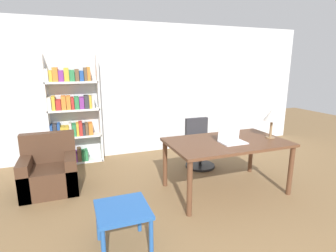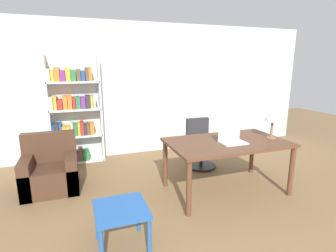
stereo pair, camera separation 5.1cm
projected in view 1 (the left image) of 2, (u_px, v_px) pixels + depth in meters
The scene contains 8 objects.
wall_back at pixel (137, 90), 5.44m from camera, with size 8.00×0.06×2.70m.
desk at pixel (227, 147), 3.85m from camera, with size 1.73×1.02×0.78m.
laptop at pixel (232, 138), 3.75m from camera, with size 0.36×0.26×0.27m.
table_lamp at pixel (272, 115), 3.91m from camera, with size 0.24×0.24×0.46m.
office_chair at pixel (199, 146), 4.88m from camera, with size 0.54×0.54×0.90m.
side_table_blue at pixel (123, 215), 2.64m from camera, with size 0.52×0.54×0.47m.
armchair at pixel (50, 172), 3.94m from camera, with size 0.78×0.67×0.85m.
bookshelf at pixel (72, 115), 4.92m from camera, with size 0.96×0.28×2.04m.
Camera 1 is at (-1.30, -0.82, 1.87)m, focal length 28.00 mm.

